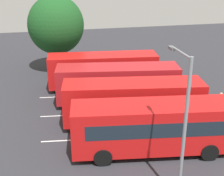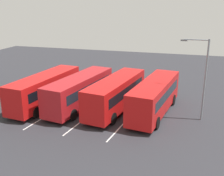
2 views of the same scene
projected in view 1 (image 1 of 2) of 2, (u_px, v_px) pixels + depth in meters
name	position (u px, v px, depth m)	size (l,w,h in m)	color
ground_plane	(127.00, 113.00, 24.34)	(66.30, 66.30, 0.00)	#2B2B30
bus_far_left	(154.00, 126.00, 18.69)	(10.03, 3.75, 3.19)	red
bus_center_left	(134.00, 101.00, 22.06)	(10.04, 3.87, 3.19)	red
bus_center_right	(118.00, 83.00, 25.35)	(10.04, 3.90, 3.19)	#AD191E
bus_far_right	(103.00, 70.00, 28.54)	(9.99, 3.48, 3.19)	red
pedestrian	(220.00, 101.00, 23.83)	(0.45, 0.45, 1.75)	#232833
street_lamp	(183.00, 122.00, 14.03)	(0.21, 2.41, 7.31)	gray
depot_tree	(56.00, 25.00, 32.19)	(5.75, 5.17, 7.89)	#4C3823
lane_stripe_outer_left	(141.00, 136.00, 21.02)	(13.22, 0.12, 0.01)	silver
lane_stripe_inner_left	(127.00, 113.00, 24.34)	(13.22, 0.12, 0.01)	silver
lane_stripe_inner_right	(116.00, 95.00, 27.66)	(13.22, 0.12, 0.01)	silver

